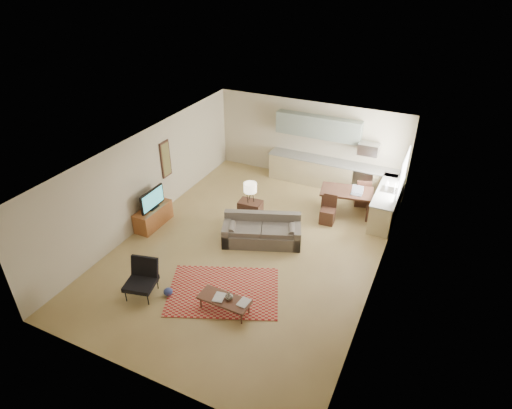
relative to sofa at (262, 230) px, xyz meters
The scene contains 25 objects.
room 1.04m from the sofa, 118.00° to the right, with size 9.00×9.00×9.00m.
kitchen_counter_back 3.94m from the sofa, 79.25° to the left, with size 4.26×0.64×0.92m, color tan, non-canonical shape.
kitchen_counter_right 3.86m from the sofa, 44.20° to the left, with size 0.64×2.26×0.92m, color tan, non-canonical shape.
kitchen_range 4.28m from the sofa, 64.63° to the left, with size 0.62×0.62×0.90m, color #A5A8AD.
kitchen_microwave 4.46m from the sofa, 64.74° to the left, with size 0.62×0.40×0.35m, color #A5A8AD.
upper_cabinets 4.32m from the sofa, 88.09° to the left, with size 2.80×0.34×0.70m, color gray.
window_right 4.24m from the sofa, 41.26° to the left, with size 0.02×1.40×1.05m, color white.
wall_art_left 3.62m from the sofa, behind, with size 0.06×0.42×1.10m, color olive, non-canonical shape.
triptych 4.39m from the sofa, 93.66° to the left, with size 1.70×0.04×0.50m, color #F6EAC2, non-canonical shape.
rug 2.19m from the sofa, 89.59° to the right, with size 2.52×1.75×0.02m, color maroon.
sofa is the anchor object (origin of this frame).
coffee_table 2.71m from the sofa, 82.74° to the right, with size 1.17×0.46×0.35m, color #4D2A1C, non-canonical shape.
book_a 2.73m from the sofa, 87.70° to the right, with size 0.28×0.34×0.03m, color maroon.
book_b 2.69m from the sofa, 75.59° to the right, with size 0.25×0.32×0.02m, color navy.
vase 2.68m from the sofa, 80.63° to the right, with size 0.21×0.21×0.18m, color black.
armchair 3.45m from the sofa, 117.86° to the right, with size 0.75×0.75×0.85m, color black, non-canonical shape.
tv_credenza 3.21m from the sofa, behind, with size 0.48×1.24×0.57m, color brown, non-canonical shape.
tv 3.20m from the sofa, 169.93° to the right, with size 0.10×0.96×0.57m, color black, non-canonical shape.
console_table 0.94m from the sofa, 134.84° to the left, with size 0.64×0.43×0.75m, color #382017, non-canonical shape.
table_lamp 1.16m from the sofa, 134.84° to the left, with size 0.37×0.37×0.60m, color beige, non-canonical shape.
dining_table 2.92m from the sofa, 56.04° to the left, with size 1.51×0.87×0.77m, color #382017, non-canonical shape.
dining_chair_near 2.15m from the sofa, 52.34° to the left, with size 0.40×0.42×0.85m, color #382017, non-canonical shape.
dining_chair_far 3.71m from the sofa, 58.17° to the left, with size 0.43×0.45×0.91m, color #382017, non-canonical shape.
laptop 3.07m from the sofa, 50.22° to the left, with size 0.32×0.24×0.24m, color #A5A8AD, non-canonical shape.
soap_bottle 4.00m from the sofa, 47.58° to the left, with size 0.10×0.10×0.19m, color #F6EAC2.
Camera 1 is at (4.07, -8.30, 6.84)m, focal length 30.00 mm.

